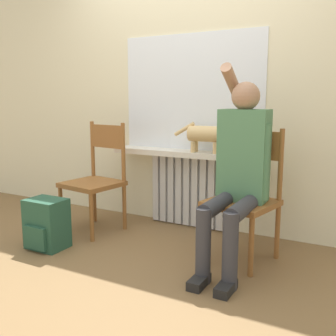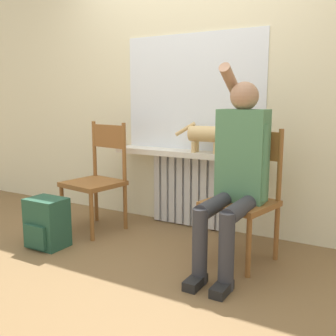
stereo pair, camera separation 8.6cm
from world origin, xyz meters
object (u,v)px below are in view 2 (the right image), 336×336
person (237,168)px  chair_left (97,177)px  chair_right (244,195)px  backpack (47,223)px  cat (208,135)px

person → chair_left: bearing=174.5°
chair_left → person: size_ratio=0.68×
chair_right → backpack: (-1.44, -0.55, -0.29)m
person → cat: bearing=131.6°
chair_left → cat: size_ratio=1.86×
chair_right → cat: 0.73m
chair_left → cat: 1.06m
chair_left → person: 1.39m
chair_right → person: person is taller
chair_right → cat: (-0.47, 0.39, 0.39)m
chair_right → person: size_ratio=0.68×
chair_left → cat: bearing=31.9°
backpack → chair_right: bearing=21.1°
chair_left → chair_right: (1.37, -0.00, 0.00)m
chair_right → backpack: bearing=-146.9°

